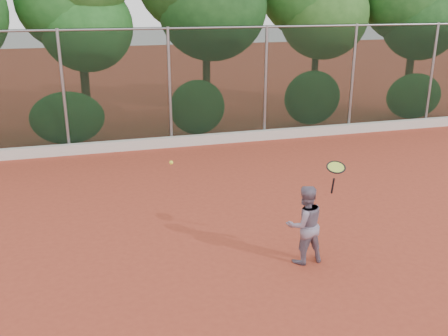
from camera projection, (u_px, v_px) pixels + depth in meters
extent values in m
plane|color=#A23B26|center=(239.00, 252.00, 8.90)|extent=(80.00, 80.00, 0.00)
cube|color=silver|center=(173.00, 142.00, 15.06)|extent=(24.00, 0.20, 0.30)
imported|color=slate|center=(305.00, 224.00, 8.37)|extent=(0.71, 0.57, 1.38)
cube|color=black|center=(170.00, 88.00, 14.71)|extent=(24.00, 0.01, 3.50)
cylinder|color=gray|center=(168.00, 28.00, 14.15)|extent=(24.00, 0.06, 0.06)
cylinder|color=gray|center=(64.00, 93.00, 13.95)|extent=(0.09, 0.09, 3.50)
cylinder|color=gray|center=(170.00, 88.00, 14.71)|extent=(0.09, 0.09, 3.50)
cylinder|color=gray|center=(265.00, 84.00, 15.46)|extent=(0.09, 0.09, 3.50)
cylinder|color=gray|center=(352.00, 79.00, 16.22)|extent=(0.09, 0.09, 3.50)
cylinder|color=gray|center=(431.00, 76.00, 16.98)|extent=(0.09, 0.09, 3.50)
cylinder|color=#3F2C18|center=(86.00, 96.00, 16.37)|extent=(0.28, 0.28, 2.40)
ellipsoid|color=#205E20|center=(87.00, 27.00, 15.61)|extent=(2.90, 2.40, 2.80)
ellipsoid|color=#1F5B1F|center=(68.00, 0.00, 15.50)|extent=(3.20, 2.70, 3.10)
cylinder|color=#3E2C17|center=(207.00, 83.00, 17.01)|extent=(0.26, 0.26, 3.00)
ellipsoid|color=#265E24|center=(212.00, 6.00, 16.16)|extent=(3.60, 3.00, 3.50)
cylinder|color=#3A2516|center=(314.00, 82.00, 18.28)|extent=(0.24, 0.24, 2.70)
ellipsoid|color=#2C5F20|center=(324.00, 15.00, 17.47)|extent=(3.20, 2.70, 3.10)
cylinder|color=#412E19|center=(408.00, 82.00, 18.88)|extent=(0.28, 0.28, 2.50)
ellipsoid|color=#276024|center=(422.00, 20.00, 18.11)|extent=(3.00, 2.50, 2.90)
ellipsoid|color=#31732C|center=(67.00, 118.00, 14.97)|extent=(2.20, 1.16, 1.60)
ellipsoid|color=#2F6727|center=(197.00, 107.00, 15.95)|extent=(1.80, 1.04, 1.76)
ellipsoid|color=#2B5F24|center=(312.00, 98.00, 16.92)|extent=(2.00, 1.10, 1.84)
ellipsoid|color=#326E2A|center=(414.00, 96.00, 17.98)|extent=(2.16, 1.12, 1.64)
cylinder|color=black|center=(333.00, 186.00, 8.30)|extent=(0.08, 0.16, 0.31)
torus|color=black|center=(336.00, 167.00, 8.14)|extent=(0.39, 0.39, 0.14)
cylinder|color=#C7E342|center=(336.00, 167.00, 8.14)|extent=(0.33, 0.32, 0.11)
sphere|color=#F2F537|center=(171.00, 163.00, 7.88)|extent=(0.06, 0.06, 0.06)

